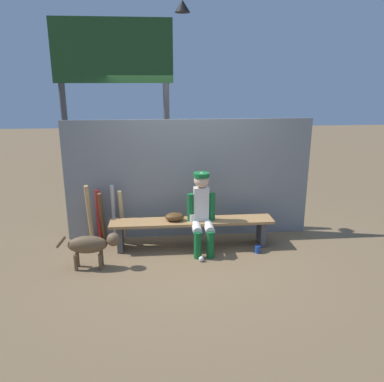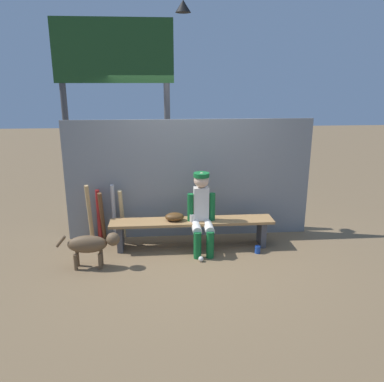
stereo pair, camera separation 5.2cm
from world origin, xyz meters
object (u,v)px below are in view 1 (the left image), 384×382
Objects in this scene: bat_aluminum_red at (98,215)px; bat_aluminum_silver at (114,212)px; bat_wood_tan at (89,214)px; dugout_bench at (192,226)px; baseball_glove at (175,217)px; player_seated at (202,210)px; bat_wood_natural at (122,215)px; baseball at (201,259)px; cup_on_ground at (258,249)px; dog at (92,245)px; bat_wood_dark at (102,217)px; cup_on_bench at (192,218)px; scoreboard at (117,74)px.

bat_aluminum_silver is at bearing 3.28° from bat_aluminum_red.
dugout_bench is at bearing -10.86° from bat_wood_tan.
baseball_glove reaches higher than dugout_bench.
player_seated is 1.36× the size of bat_wood_natural.
bat_wood_natural reaches higher than baseball_glove.
player_seated reaches higher than baseball.
cup_on_ground is 2.35m from dog.
bat_wood_natural is 0.13m from bat_aluminum_silver.
cup_on_ground is (2.30, -0.63, -0.35)m from bat_wood_dark.
player_seated is at bearing -21.54° from cup_on_bench.
cup_on_bench reaches higher than cup_on_ground.
bat_wood_natural reaches higher than dugout_bench.
cup_on_bench is (-0.14, 0.05, -0.14)m from player_seated.
dugout_bench is 1.25m from bat_aluminum_silver.
player_seated reaches higher than baseball_glove.
bat_aluminum_silver is 2.20m from scoreboard.
bat_aluminum_red is at bearing -176.72° from bat_aluminum_silver.
bat_wood_natural is at bearing 143.07° from baseball.
bat_wood_tan reaches higher than cup_on_bench.
cup_on_bench is (1.18, -0.44, 0.03)m from bat_aluminum_silver.
bat_wood_dark reaches higher than cup_on_ground.
bat_aluminum_silver is at bearing 159.78° from cup_on_bench.
bat_aluminum_red is at bearing 148.93° from bat_wood_dark.
bat_aluminum_silver is 1.10× the size of bat_aluminum_red.
bat_wood_tan is (-0.35, -0.09, 0.01)m from bat_aluminum_silver.
baseball_glove is 0.08× the size of scoreboard.
dugout_bench is 8.66× the size of baseball_glove.
cup_on_ground is (0.80, -0.19, -0.57)m from player_seated.
scoreboard is (-0.83, 1.16, 2.02)m from baseball_glove.
bat_wood_dark is at bearing -174.30° from bat_wood_natural.
bat_wood_dark is 2.41m from cup_on_ground.
bat_aluminum_red is at bearing 162.92° from player_seated.
bat_wood_tan is at bearing -117.49° from scoreboard.
scoreboard is (0.45, 0.86, 2.05)m from bat_wood_tan.
baseball_glove is at bearing 180.00° from dugout_bench.
player_seated reaches higher than bat_aluminum_red.
scoreboard is at bearing 62.51° from bat_wood_tan.
dugout_bench is 1.49m from dog.
cup_on_bench is 0.13× the size of dog.
bat_aluminum_silver is 8.30× the size of cup_on_ground.
player_seated is 1.23× the size of bat_wood_tan.
bat_wood_tan reaches higher than bat_aluminum_red.
player_seated is 1.26× the size of bat_aluminum_silver.
bat_wood_tan reaches higher than bat_aluminum_silver.
bat_wood_tan is at bearing 100.71° from dog.
baseball_glove reaches higher than baseball.
bat_wood_dark is 7.40× the size of cup_on_bench.
bat_wood_natural is at bearing 155.48° from baseball_glove.
cup_on_bench is at bearing -15.99° from bat_wood_dark.
player_seated is 1.58m from bat_wood_dark.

